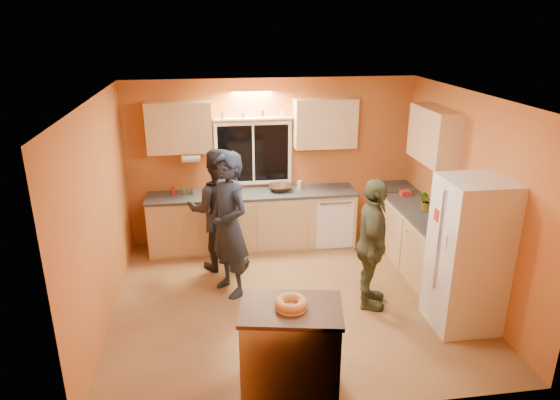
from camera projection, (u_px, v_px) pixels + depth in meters
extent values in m
plane|color=brown|center=(292.00, 299.00, 6.47)|extent=(4.50, 4.50, 0.00)
cube|color=#B8732F|center=(272.00, 162.00, 7.89)|extent=(4.50, 0.04, 2.60)
cube|color=#B8732F|center=(333.00, 289.00, 4.17)|extent=(4.50, 0.04, 2.60)
cube|color=#B8732F|center=(100.00, 216.00, 5.73)|extent=(0.04, 4.00, 2.60)
cube|color=#B8732F|center=(468.00, 197.00, 6.33)|extent=(0.04, 4.00, 2.60)
cube|color=white|center=(294.00, 97.00, 5.58)|extent=(4.50, 4.00, 0.02)
cube|color=black|center=(253.00, 153.00, 7.78)|extent=(1.10, 0.02, 0.90)
cube|color=white|center=(253.00, 154.00, 7.77)|extent=(1.20, 0.04, 1.00)
cube|color=tan|center=(179.00, 127.00, 7.34)|extent=(0.95, 0.33, 0.75)
cube|color=tan|center=(325.00, 123.00, 7.63)|extent=(0.95, 0.33, 0.75)
cube|color=tan|center=(434.00, 135.00, 6.84)|extent=(0.33, 1.00, 0.75)
cylinder|color=silver|center=(191.00, 158.00, 7.40)|extent=(0.27, 0.12, 0.12)
cube|color=tan|center=(253.00, 221.00, 7.86)|extent=(3.20, 0.60, 0.86)
cube|color=#282B2D|center=(252.00, 194.00, 7.71)|extent=(3.24, 0.62, 0.04)
cube|color=tan|center=(393.00, 213.00, 8.17)|extent=(0.60, 0.60, 0.86)
cube|color=#282B2D|center=(395.00, 187.00, 8.01)|extent=(0.62, 0.62, 0.04)
cube|color=tan|center=(423.00, 244.00, 7.05)|extent=(0.60, 1.80, 0.86)
cube|color=#282B2D|center=(426.00, 214.00, 6.90)|extent=(0.62, 1.84, 0.04)
cube|color=silver|center=(468.00, 255.00, 5.67)|extent=(0.72, 0.70, 1.80)
cube|color=tan|center=(291.00, 350.00, 4.77)|extent=(1.01, 0.76, 0.89)
cube|color=black|center=(291.00, 309.00, 4.62)|extent=(1.05, 0.81, 0.04)
torus|color=tan|center=(291.00, 303.00, 4.59)|extent=(0.31, 0.31, 0.09)
imported|color=black|center=(229.00, 225.00, 6.35)|extent=(0.74, 0.83, 1.90)
imported|color=black|center=(218.00, 210.00, 7.03)|extent=(0.91, 0.73, 1.78)
imported|color=#333B25|center=(372.00, 245.00, 6.07)|extent=(0.69, 1.06, 1.67)
imported|color=black|center=(280.00, 188.00, 7.79)|extent=(0.36, 0.36, 0.09)
cylinder|color=beige|center=(235.00, 188.00, 7.66)|extent=(0.14, 0.14, 0.17)
imported|color=gray|center=(428.00, 200.00, 6.93)|extent=(0.35, 0.32, 0.32)
cube|color=red|center=(405.00, 193.00, 7.59)|extent=(0.17, 0.13, 0.07)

